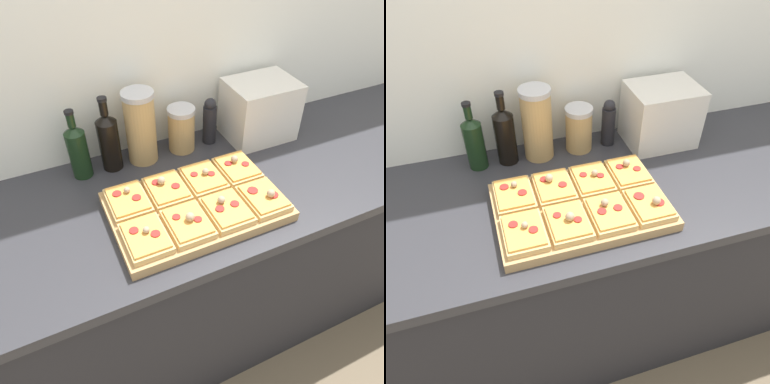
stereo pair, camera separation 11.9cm
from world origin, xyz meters
TOP-DOWN VIEW (x-y plane):
  - ground_plane at (0.00, 0.00)m, footprint 12.00×12.00m
  - wall_back at (0.00, 0.67)m, footprint 6.00×0.06m
  - kitchen_counter at (0.00, 0.32)m, footprint 2.63×0.67m
  - cutting_board at (-0.06, 0.22)m, footprint 0.54×0.35m
  - pizza_slice_back_left at (-0.25, 0.31)m, footprint 0.12×0.16m
  - pizza_slice_back_midleft at (-0.12, 0.31)m, footprint 0.12×0.16m
  - pizza_slice_back_midright at (0.01, 0.31)m, footprint 0.12×0.16m
  - pizza_slice_back_right at (0.14, 0.31)m, footprint 0.12×0.16m
  - pizza_slice_front_left at (-0.25, 0.14)m, footprint 0.12×0.16m
  - pizza_slice_front_midleft at (-0.12, 0.14)m, footprint 0.12×0.16m
  - pizza_slice_front_midright at (0.01, 0.14)m, footprint 0.12×0.16m
  - pizza_slice_front_right at (0.14, 0.14)m, footprint 0.12×0.16m
  - olive_oil_bottle at (-0.34, 0.56)m, footprint 0.07×0.07m
  - wine_bottle at (-0.23, 0.56)m, footprint 0.07×0.07m
  - grain_jar_tall at (-0.12, 0.56)m, footprint 0.11×0.11m
  - grain_jar_short at (0.04, 0.56)m, footprint 0.10×0.10m
  - pepper_mill at (0.16, 0.56)m, footprint 0.05×0.05m
  - toaster_oven at (0.36, 0.52)m, footprint 0.28×0.20m

SIDE VIEW (x-z plane):
  - ground_plane at x=0.00m, z-range 0.00..0.00m
  - kitchen_counter at x=0.00m, z-range 0.00..0.89m
  - cutting_board at x=-0.06m, z-range 0.89..0.93m
  - pizza_slice_front_left at x=-0.25m, z-range 0.92..0.96m
  - pizza_slice_back_left at x=-0.25m, z-range 0.92..0.96m
  - pizza_slice_back_midright at x=0.01m, z-range 0.91..0.96m
  - pizza_slice_front_midright at x=0.01m, z-range 0.91..0.97m
  - pizza_slice_back_right at x=0.14m, z-range 0.91..0.97m
  - pizza_slice_back_midleft at x=-0.12m, z-range 0.91..0.97m
  - pizza_slice_front_right at x=0.14m, z-range 0.91..0.97m
  - pizza_slice_front_midleft at x=-0.12m, z-range 0.91..0.97m
  - grain_jar_short at x=0.04m, z-range 0.89..1.07m
  - pepper_mill at x=0.16m, z-range 0.89..1.08m
  - olive_oil_bottle at x=-0.34m, z-range 0.87..1.12m
  - wine_bottle at x=-0.23m, z-range 0.87..1.14m
  - toaster_oven at x=0.36m, z-range 0.89..1.12m
  - grain_jar_tall at x=-0.12m, z-range 0.89..1.16m
  - wall_back at x=0.00m, z-range 0.00..2.50m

